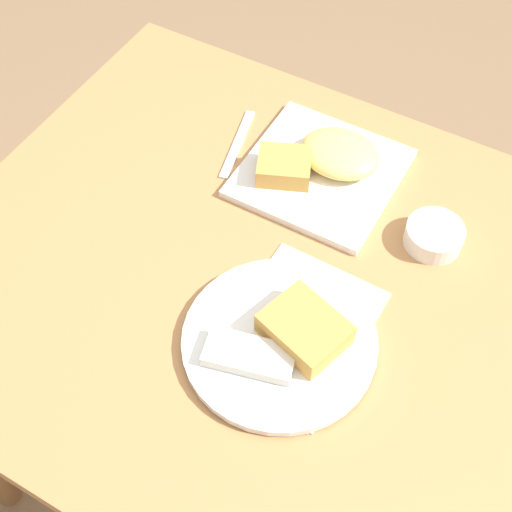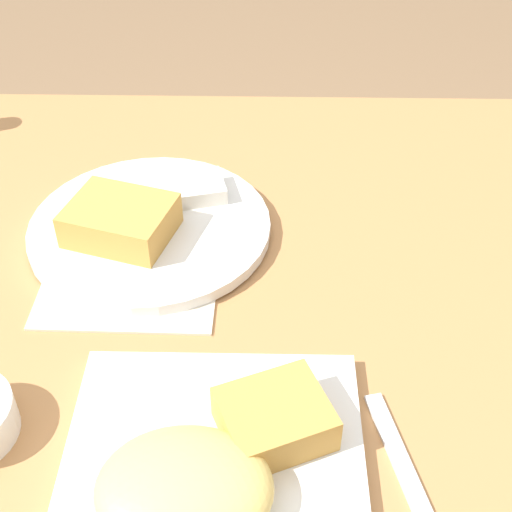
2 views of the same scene
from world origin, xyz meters
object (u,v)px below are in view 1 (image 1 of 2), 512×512
(plate_square_near, at_px, (323,165))
(sauce_ramekin, at_px, (434,235))
(plate_oval_far, at_px, (283,339))
(butter_knife, at_px, (237,144))

(plate_square_near, distance_m, sauce_ramekin, 0.23)
(plate_square_near, xyz_separation_m, sauce_ramekin, (-0.22, 0.05, -0.00))
(plate_oval_far, xyz_separation_m, sauce_ramekin, (-0.12, -0.28, 0.00))
(plate_square_near, height_order, butter_knife, plate_square_near)
(plate_oval_far, bearing_deg, sauce_ramekin, -113.02)
(butter_knife, bearing_deg, plate_square_near, 80.73)
(butter_knife, bearing_deg, plate_oval_far, 25.89)
(plate_oval_far, height_order, butter_knife, plate_oval_far)
(plate_oval_far, distance_m, butter_knife, 0.41)
(sauce_ramekin, height_order, butter_knife, sauce_ramekin)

